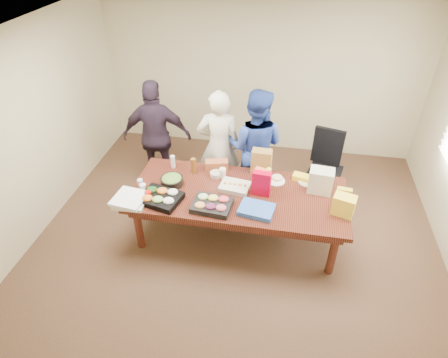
% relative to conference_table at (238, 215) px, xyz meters
% --- Properties ---
extents(floor, '(5.50, 5.00, 0.02)m').
position_rel_conference_table_xyz_m(floor, '(0.00, 0.00, -0.39)').
color(floor, '#47301E').
rests_on(floor, ground).
extents(ceiling, '(5.50, 5.00, 0.02)m').
position_rel_conference_table_xyz_m(ceiling, '(0.00, 0.00, 2.33)').
color(ceiling, white).
rests_on(ceiling, wall_back).
extents(wall_back, '(5.50, 0.04, 2.70)m').
position_rel_conference_table_xyz_m(wall_back, '(0.00, 2.50, 0.98)').
color(wall_back, beige).
rests_on(wall_back, floor).
extents(wall_front, '(5.50, 0.04, 2.70)m').
position_rel_conference_table_xyz_m(wall_front, '(0.00, -2.50, 0.98)').
color(wall_front, beige).
rests_on(wall_front, floor).
extents(wall_left, '(0.04, 5.00, 2.70)m').
position_rel_conference_table_xyz_m(wall_left, '(-2.75, 0.00, 0.98)').
color(wall_left, beige).
rests_on(wall_left, floor).
extents(conference_table, '(2.80, 1.20, 0.75)m').
position_rel_conference_table_xyz_m(conference_table, '(0.00, 0.00, 0.00)').
color(conference_table, '#4C1C0F').
rests_on(conference_table, floor).
extents(office_chair, '(0.67, 0.67, 1.07)m').
position_rel_conference_table_xyz_m(office_chair, '(1.17, 1.06, 0.16)').
color(office_chair, black).
rests_on(office_chair, floor).
extents(person_center, '(0.70, 0.51, 1.76)m').
position_rel_conference_table_xyz_m(person_center, '(-0.43, 0.89, 0.50)').
color(person_center, beige).
rests_on(person_center, floor).
extents(person_right, '(0.93, 0.76, 1.79)m').
position_rel_conference_table_xyz_m(person_right, '(0.10, 0.95, 0.52)').
color(person_right, '#28429B').
rests_on(person_right, floor).
extents(person_left, '(1.10, 0.58, 1.79)m').
position_rel_conference_table_xyz_m(person_left, '(-1.42, 0.99, 0.52)').
color(person_left, '#281C2A').
rests_on(person_left, floor).
extents(veggie_tray, '(0.58, 0.50, 0.08)m').
position_rel_conference_table_xyz_m(veggie_tray, '(-0.94, -0.33, 0.41)').
color(veggie_tray, black).
rests_on(veggie_tray, conference_table).
extents(fruit_tray, '(0.50, 0.41, 0.07)m').
position_rel_conference_table_xyz_m(fruit_tray, '(-0.28, -0.34, 0.41)').
color(fruit_tray, black).
rests_on(fruit_tray, conference_table).
extents(sheet_cake, '(0.41, 0.33, 0.07)m').
position_rel_conference_table_xyz_m(sheet_cake, '(-0.06, 0.08, 0.41)').
color(sheet_cake, beige).
rests_on(sheet_cake, conference_table).
extents(salad_bowl, '(0.36, 0.36, 0.10)m').
position_rel_conference_table_xyz_m(salad_bowl, '(-0.90, 0.03, 0.42)').
color(salad_bowl, black).
rests_on(salad_bowl, conference_table).
extents(chip_bag_blue, '(0.46, 0.37, 0.06)m').
position_rel_conference_table_xyz_m(chip_bag_blue, '(0.27, -0.32, 0.41)').
color(chip_bag_blue, blue).
rests_on(chip_bag_blue, conference_table).
extents(chip_bag_red, '(0.24, 0.12, 0.34)m').
position_rel_conference_table_xyz_m(chip_bag_red, '(0.29, 0.03, 0.55)').
color(chip_bag_red, '#C50022').
rests_on(chip_bag_red, conference_table).
extents(chip_bag_yellow, '(0.19, 0.09, 0.27)m').
position_rel_conference_table_xyz_m(chip_bag_yellow, '(1.30, -0.02, 0.51)').
color(chip_bag_yellow, gold).
rests_on(chip_bag_yellow, conference_table).
extents(chip_bag_orange, '(0.20, 0.13, 0.28)m').
position_rel_conference_table_xyz_m(chip_bag_orange, '(0.27, 0.19, 0.52)').
color(chip_bag_orange, '#DF5F38').
rests_on(chip_bag_orange, conference_table).
extents(mayo_jar, '(0.11, 0.11, 0.14)m').
position_rel_conference_table_xyz_m(mayo_jar, '(-0.26, 0.31, 0.44)').
color(mayo_jar, white).
rests_on(mayo_jar, conference_table).
extents(mustard_bottle, '(0.08, 0.08, 0.18)m').
position_rel_conference_table_xyz_m(mustard_bottle, '(0.36, 0.36, 0.47)').
color(mustard_bottle, '#FFF238').
rests_on(mustard_bottle, conference_table).
extents(dressing_bottle, '(0.08, 0.08, 0.22)m').
position_rel_conference_table_xyz_m(dressing_bottle, '(-0.68, 0.35, 0.49)').
color(dressing_bottle, brown).
rests_on(dressing_bottle, conference_table).
extents(ranch_bottle, '(0.07, 0.07, 0.19)m').
position_rel_conference_table_xyz_m(ranch_bottle, '(-1.00, 0.42, 0.47)').
color(ranch_bottle, silver).
rests_on(ranch_bottle, conference_table).
extents(banana_bunch, '(0.25, 0.18, 0.08)m').
position_rel_conference_table_xyz_m(banana_bunch, '(0.80, 0.45, 0.41)').
color(banana_bunch, yellow).
rests_on(banana_bunch, conference_table).
extents(bread_loaf, '(0.34, 0.22, 0.13)m').
position_rel_conference_table_xyz_m(bread_loaf, '(-0.39, 0.50, 0.44)').
color(bread_loaf, '#A4522E').
rests_on(bread_loaf, conference_table).
extents(kraft_bag, '(0.28, 0.17, 0.36)m').
position_rel_conference_table_xyz_m(kraft_bag, '(0.24, 0.52, 0.55)').
color(kraft_bag, olive).
rests_on(kraft_bag, conference_table).
extents(red_cup, '(0.10, 0.10, 0.11)m').
position_rel_conference_table_xyz_m(red_cup, '(-1.11, -0.32, 0.43)').
color(red_cup, red).
rests_on(red_cup, conference_table).
extents(clear_cup_a, '(0.09, 0.09, 0.11)m').
position_rel_conference_table_xyz_m(clear_cup_a, '(-1.23, -0.18, 0.43)').
color(clear_cup_a, white).
rests_on(clear_cup_a, conference_table).
extents(clear_cup_b, '(0.09, 0.09, 0.10)m').
position_rel_conference_table_xyz_m(clear_cup_b, '(-1.30, -0.09, 0.43)').
color(clear_cup_b, silver).
rests_on(clear_cup_b, conference_table).
extents(pizza_box_lower, '(0.40, 0.40, 0.04)m').
position_rel_conference_table_xyz_m(pizza_box_lower, '(-1.30, -0.42, 0.40)').
color(pizza_box_lower, silver).
rests_on(pizza_box_lower, conference_table).
extents(pizza_box_upper, '(0.43, 0.43, 0.04)m').
position_rel_conference_table_xyz_m(pizza_box_upper, '(-1.31, -0.44, 0.44)').
color(pizza_box_upper, white).
rests_on(pizza_box_upper, pizza_box_lower).
extents(plate_a, '(0.32, 0.32, 0.02)m').
position_rel_conference_table_xyz_m(plate_a, '(0.89, 0.41, 0.38)').
color(plate_a, silver).
rests_on(plate_a, conference_table).
extents(plate_b, '(0.31, 0.31, 0.02)m').
position_rel_conference_table_xyz_m(plate_b, '(0.46, 0.35, 0.38)').
color(plate_b, white).
rests_on(plate_b, conference_table).
extents(dip_bowl_a, '(0.17, 0.17, 0.06)m').
position_rel_conference_table_xyz_m(dip_bowl_a, '(0.48, 0.38, 0.40)').
color(dip_bowl_a, beige).
rests_on(dip_bowl_a, conference_table).
extents(dip_bowl_b, '(0.17, 0.17, 0.06)m').
position_rel_conference_table_xyz_m(dip_bowl_b, '(-0.36, 0.31, 0.41)').
color(dip_bowl_b, beige).
rests_on(dip_bowl_b, conference_table).
extents(grocery_bag_white, '(0.32, 0.25, 0.33)m').
position_rel_conference_table_xyz_m(grocery_bag_white, '(1.03, 0.24, 0.54)').
color(grocery_bag_white, beige).
rests_on(grocery_bag_white, conference_table).
extents(grocery_bag_yellow, '(0.30, 0.25, 0.26)m').
position_rel_conference_table_xyz_m(grocery_bag_yellow, '(1.30, -0.16, 0.50)').
color(grocery_bag_yellow, yellow).
rests_on(grocery_bag_yellow, conference_table).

